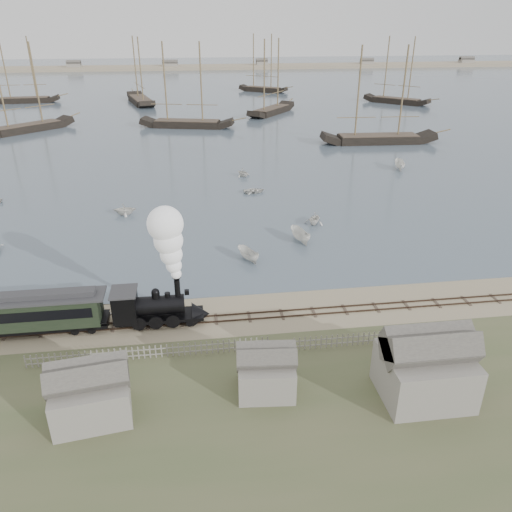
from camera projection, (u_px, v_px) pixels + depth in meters
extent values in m
plane|color=tan|center=(226.00, 307.00, 46.83)|extent=(600.00, 600.00, 0.00)
cube|color=#404E5C|center=(192.00, 87.00, 198.94)|extent=(600.00, 336.00, 0.06)
cube|color=#37281E|center=(228.00, 321.00, 44.55)|extent=(120.00, 0.08, 0.12)
cube|color=#37281E|center=(227.00, 315.00, 45.45)|extent=(120.00, 0.08, 0.12)
cube|color=#3B2E26|center=(227.00, 318.00, 45.03)|extent=(120.00, 1.80, 0.06)
cube|color=tan|center=(189.00, 69.00, 270.54)|extent=(500.00, 20.00, 1.80)
cube|color=black|center=(160.00, 316.00, 43.99)|extent=(7.58, 2.23, 0.28)
cylinder|color=black|center=(154.00, 305.00, 43.46)|extent=(4.68, 1.67, 1.67)
cube|color=black|center=(125.00, 305.00, 43.07)|extent=(2.01, 2.45, 2.56)
cube|color=#333335|center=(123.00, 292.00, 42.49)|extent=(2.23, 2.68, 0.13)
cylinder|color=black|center=(177.00, 289.00, 43.07)|extent=(0.49, 0.49, 1.78)
sphere|color=black|center=(155.00, 292.00, 42.93)|extent=(0.71, 0.71, 0.71)
cone|color=black|center=(201.00, 314.00, 44.47)|extent=(1.56, 2.23, 2.23)
cube|color=black|center=(187.00, 292.00, 43.33)|extent=(0.39, 0.39, 0.39)
cube|color=black|center=(25.00, 326.00, 42.64)|extent=(13.91, 2.29, 0.35)
cube|color=black|center=(22.00, 312.00, 42.04)|extent=(12.92, 2.48, 2.48)
cube|color=black|center=(17.00, 318.00, 40.81)|extent=(11.93, 0.06, 0.89)
cube|color=black|center=(26.00, 302.00, 43.07)|extent=(11.93, 0.06, 0.89)
cube|color=#333335|center=(19.00, 299.00, 41.49)|extent=(13.91, 2.68, 0.18)
cube|color=#333335|center=(18.00, 296.00, 41.36)|extent=(12.42, 1.19, 0.45)
imported|color=silver|center=(91.00, 313.00, 45.14)|extent=(4.05, 4.80, 0.85)
imported|color=silver|center=(125.00, 209.00, 68.52)|extent=(2.73, 3.13, 1.61)
imported|color=silver|center=(248.00, 255.00, 55.53)|extent=(3.68, 2.81, 1.34)
imported|color=silver|center=(254.00, 190.00, 77.41)|extent=(2.63, 3.50, 0.69)
imported|color=silver|center=(314.00, 219.00, 65.35)|extent=(3.81, 3.68, 1.54)
imported|color=silver|center=(399.00, 165.00, 89.30)|extent=(4.36, 2.41, 1.59)
imported|color=silver|center=(243.00, 172.00, 85.21)|extent=(3.58, 3.48, 1.44)
imported|color=silver|center=(300.00, 236.00, 60.26)|extent=(4.16, 2.51, 1.51)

